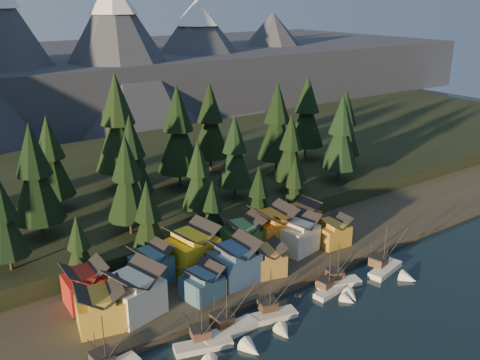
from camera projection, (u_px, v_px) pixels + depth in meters
ground at (308, 340)px, 98.94m from camera, size 500.00×500.00×0.00m
shore_strip at (196, 255)px, 129.40m from camera, size 400.00×50.00×1.50m
hillside at (113, 188)px, 167.04m from camera, size 420.00×100.00×6.00m
dock at (255, 298)px, 111.44m from camera, size 80.00×4.00×1.00m
boat_1 at (205, 342)px, 94.64m from camera, size 11.29×11.76×11.88m
boat_2 at (234, 327)px, 98.65m from camera, size 12.34×13.32×12.72m
boat_3 at (274, 312)px, 103.44m from camera, size 11.04×11.59×11.94m
boat_4 at (334, 287)px, 112.92m from camera, size 8.93×9.50×10.36m
boat_5 at (342, 280)px, 115.41m from camera, size 10.69×11.17×11.41m
boat_6 at (391, 264)px, 121.45m from camera, size 11.08×11.64×12.56m
house_front_0 at (100, 306)px, 98.94m from camera, size 9.99×9.64×8.47m
house_front_1 at (134, 290)px, 102.75m from camera, size 11.41×11.12×9.87m
house_front_2 at (202, 281)px, 108.81m from camera, size 8.17×8.22×6.95m
house_front_3 at (234, 260)px, 114.87m from camera, size 9.45×9.02×9.47m
house_front_4 at (267, 258)px, 118.53m from camera, size 8.48×8.88×7.05m
house_front_5 at (298, 232)px, 128.39m from camera, size 10.14×9.50×9.23m
house_front_6 at (332, 230)px, 131.95m from camera, size 7.89×7.51×7.40m
house_back_0 at (86, 284)px, 106.23m from camera, size 8.26×7.95×8.69m
house_back_1 at (151, 263)px, 114.43m from camera, size 8.36×8.44×8.43m
house_back_2 at (192, 247)px, 119.31m from camera, size 11.13×10.43×10.61m
house_back_3 at (243, 235)px, 127.13m from camera, size 10.05×9.20×9.20m
house_back_4 at (273, 226)px, 130.30m from camera, size 10.07×9.72×10.34m
house_back_5 at (301, 217)px, 137.94m from camera, size 8.19×8.28×8.66m
tree_hill_2 at (4, 220)px, 108.10m from camera, size 8.89×8.89×20.71m
tree_hill_3 at (35, 176)px, 121.50m from camera, size 12.00×12.00×27.94m
tree_hill_4 at (51, 159)px, 137.79m from camera, size 11.11×11.11×25.87m
tree_hill_5 at (127, 181)px, 124.31m from camera, size 10.57×10.57×24.63m
tree_hill_6 at (132, 158)px, 140.07m from camera, size 10.93×10.93×25.47m
tree_hill_7 at (198, 176)px, 133.32m from camera, size 9.02×9.02×21.01m
tree_hill_8 at (178, 132)px, 154.40m from camera, size 13.18×13.18×30.70m
tree_hill_9 at (235, 153)px, 146.94m from camera, size 10.31×10.31×24.03m
tree_hill_10 at (210, 123)px, 169.64m from camera, size 12.44×12.44×28.98m
tree_hill_11 at (291, 150)px, 152.09m from camera, size 9.86×9.86×22.97m
tree_hill_12 at (277, 124)px, 167.61m from camera, size 12.60×12.60×29.36m
tree_hill_13 at (341, 135)px, 159.72m from camera, size 11.58×11.58×26.97m
tree_hill_14 at (307, 113)px, 182.11m from camera, size 12.62×12.62×29.39m
tree_hill_15 at (118, 126)px, 153.77m from camera, size 14.63×14.63×34.07m
tree_hill_17 at (345, 125)px, 174.19m from camera, size 11.10×11.10×25.86m
tree_shore_0 at (79, 249)px, 110.79m from camera, size 7.11×7.11×16.55m
tree_shore_1 at (148, 220)px, 118.80m from camera, size 8.97×8.97×20.88m
tree_shore_2 at (213, 211)px, 128.77m from camera, size 7.47×7.47×17.40m
tree_shore_3 at (259, 197)px, 136.25m from camera, size 7.96×7.96×18.55m
tree_shore_4 at (294, 187)px, 142.83m from camera, size 8.00×8.00×18.64m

